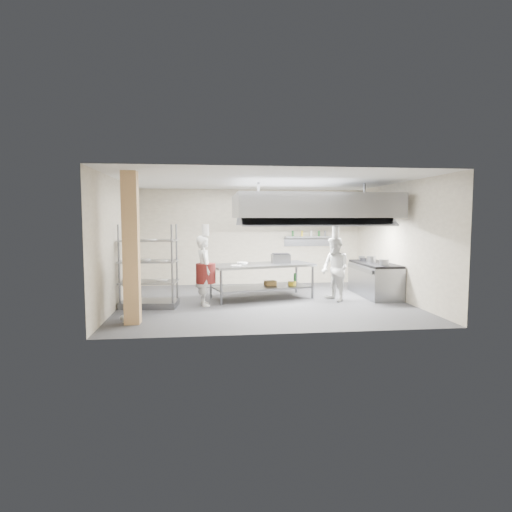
{
  "coord_description": "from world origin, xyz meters",
  "views": [
    {
      "loc": [
        -1.44,
        -10.49,
        2.08
      ],
      "look_at": [
        -0.19,
        0.2,
        1.14
      ],
      "focal_mm": 30.0,
      "sensor_mm": 36.0,
      "label": 1
    }
  ],
  "objects": [
    {
      "name": "wall_left",
      "position": [
        -3.5,
        0.0,
        1.5
      ],
      "size": [
        0.0,
        6.0,
        6.0
      ],
      "primitive_type": "plane",
      "rotation": [
        1.57,
        0.0,
        1.57
      ],
      "color": "#A1957F",
      "rests_on": "ground"
    },
    {
      "name": "range_top",
      "position": [
        3.08,
        0.5,
        0.87
      ],
      "size": [
        0.78,
        1.96,
        0.06
      ],
      "primitive_type": "cube",
      "color": "black",
      "rests_on": "cooking_range"
    },
    {
      "name": "chef_head",
      "position": [
        -1.49,
        -0.27,
        0.84
      ],
      "size": [
        0.51,
        0.68,
        1.68
      ],
      "primitive_type": "imported",
      "rotation": [
        0.0,
        0.0,
        1.76
      ],
      "color": "silver",
      "rests_on": "floor"
    },
    {
      "name": "chef_line",
      "position": [
        1.79,
        -0.09,
        0.81
      ],
      "size": [
        0.83,
        0.94,
        1.63
      ],
      "primitive_type": "imported",
      "rotation": [
        0.0,
        0.0,
        -1.25
      ],
      "color": "white",
      "rests_on": "floor"
    },
    {
      "name": "chef_plating",
      "position": [
        -3.0,
        -1.6,
        0.79
      ],
      "size": [
        0.72,
        1.0,
        1.58
      ],
      "primitive_type": "imported",
      "rotation": [
        0.0,
        0.0,
        -1.16
      ],
      "color": "white",
      "rests_on": "floor"
    },
    {
      "name": "hood_strip_b",
      "position": [
        2.2,
        0.4,
        2.08
      ],
      "size": [
        1.6,
        0.12,
        0.04
      ],
      "primitive_type": "cube",
      "color": "white",
      "rests_on": "exhaust_hood"
    },
    {
      "name": "wall_right",
      "position": [
        3.5,
        0.0,
        1.5
      ],
      "size": [
        0.0,
        6.0,
        6.0
      ],
      "primitive_type": "plane",
      "rotation": [
        1.57,
        0.0,
        -1.57
      ],
      "color": "#A1957F",
      "rests_on": "ground"
    },
    {
      "name": "ceiling",
      "position": [
        0.0,
        0.0,
        3.0
      ],
      "size": [
        7.0,
        7.0,
        0.0
      ],
      "primitive_type": "plane",
      "rotation": [
        3.14,
        0.0,
        0.0
      ],
      "color": "silver",
      "rests_on": "wall_back"
    },
    {
      "name": "island",
      "position": [
        -0.01,
        0.45,
        0.46
      ],
      "size": [
        2.84,
        1.74,
        0.91
      ],
      "primitive_type": null,
      "rotation": [
        0.0,
        0.0,
        0.26
      ],
      "color": "gray",
      "rests_on": "floor"
    },
    {
      "name": "column",
      "position": [
        -2.9,
        -1.9,
        1.5
      ],
      "size": [
        0.3,
        0.3,
        3.0
      ],
      "primitive_type": "cube",
      "color": "tan",
      "rests_on": "floor"
    },
    {
      "name": "cooking_range",
      "position": [
        3.08,
        0.5,
        0.42
      ],
      "size": [
        0.8,
        2.0,
        0.84
      ],
      "primitive_type": "cube",
      "color": "gray",
      "rests_on": "floor"
    },
    {
      "name": "pass_rack",
      "position": [
        -2.78,
        -0.28,
        0.98
      ],
      "size": [
        1.37,
        0.88,
        1.95
      ],
      "primitive_type": null,
      "rotation": [
        0.0,
        0.0,
        -0.1
      ],
      "color": "slate",
      "rests_on": "floor"
    },
    {
      "name": "wicker_basket",
      "position": [
        0.24,
        0.58,
        0.38
      ],
      "size": [
        0.33,
        0.27,
        0.13
      ],
      "primitive_type": "cube",
      "rotation": [
        0.0,
        0.0,
        0.3
      ],
      "color": "brown",
      "rests_on": "island_undershelf"
    },
    {
      "name": "floor",
      "position": [
        0.0,
        0.0,
        0.0
      ],
      "size": [
        7.0,
        7.0,
        0.0
      ],
      "primitive_type": "plane",
      "color": "#272729",
      "rests_on": "ground"
    },
    {
      "name": "griddle",
      "position": [
        0.52,
        0.62,
        1.03
      ],
      "size": [
        0.48,
        0.38,
        0.23
      ],
      "primitive_type": "cube",
      "rotation": [
        0.0,
        0.0,
        0.02
      ],
      "color": "gray",
      "rests_on": "island_worktop"
    },
    {
      "name": "exhaust_hood",
      "position": [
        1.3,
        0.4,
        2.4
      ],
      "size": [
        4.0,
        2.5,
        0.6
      ],
      "primitive_type": "cube",
      "color": "gray",
      "rests_on": "ceiling"
    },
    {
      "name": "hood_strip_a",
      "position": [
        0.4,
        0.4,
        2.08
      ],
      "size": [
        1.6,
        0.12,
        0.04
      ],
      "primitive_type": "cube",
      "color": "white",
      "rests_on": "exhaust_hood"
    },
    {
      "name": "wall_shelf",
      "position": [
        1.8,
        2.84,
        1.5
      ],
      "size": [
        1.5,
        0.28,
        0.04
      ],
      "primitive_type": "cube",
      "color": "gray",
      "rests_on": "wall_back"
    },
    {
      "name": "wall_back",
      "position": [
        0.0,
        3.0,
        1.5
      ],
      "size": [
        7.0,
        0.0,
        7.0
      ],
      "primitive_type": "plane",
      "rotation": [
        1.57,
        0.0,
        0.0
      ],
      "color": "#A1957F",
      "rests_on": "ground"
    },
    {
      "name": "island_worktop",
      "position": [
        -0.01,
        0.45,
        0.88
      ],
      "size": [
        2.84,
        1.74,
        0.06
      ],
      "primitive_type": "cube",
      "rotation": [
        0.0,
        0.0,
        0.26
      ],
      "color": "gray",
      "rests_on": "island"
    },
    {
      "name": "island_undershelf",
      "position": [
        -0.01,
        0.45,
        0.3
      ],
      "size": [
        2.61,
        1.58,
        0.04
      ],
      "primitive_type": "cube",
      "rotation": [
        0.0,
        0.0,
        0.26
      ],
      "color": "slate",
      "rests_on": "island"
    },
    {
      "name": "stockpot",
      "position": [
        2.99,
        0.56,
        0.98
      ],
      "size": [
        0.24,
        0.24,
        0.17
      ],
      "primitive_type": "cylinder",
      "color": "gray",
      "rests_on": "range_top"
    },
    {
      "name": "plate_stack",
      "position": [
        -2.78,
        -0.28,
        0.62
      ],
      "size": [
        0.28,
        0.28,
        0.05
      ],
      "primitive_type": "cylinder",
      "color": "white",
      "rests_on": "pass_rack"
    }
  ]
}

